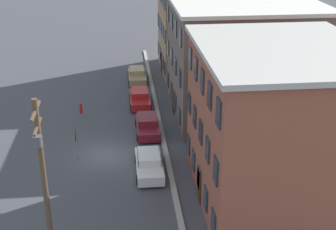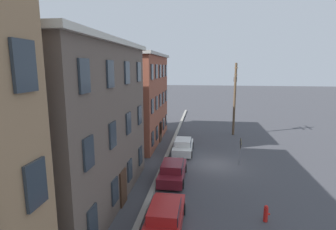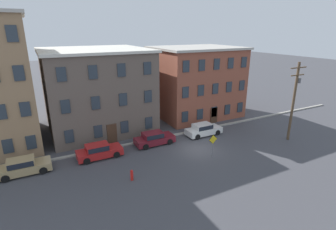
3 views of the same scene
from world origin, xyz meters
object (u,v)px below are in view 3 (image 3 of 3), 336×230
(car_red, at_px, (99,151))
(car_white, at_px, (203,129))
(car_maroon, at_px, (154,138))
(fire_hydrant, at_px, (132,175))
(car_tan, at_px, (23,166))
(utility_pole, at_px, (294,98))
(caution_sign, at_px, (213,142))

(car_red, distance_m, car_white, 12.56)
(car_red, xyz_separation_m, car_maroon, (6.17, 0.33, 0.00))
(car_maroon, height_order, fire_hydrant, car_maroon)
(car_tan, bearing_deg, fire_hydrant, -33.82)
(car_red, bearing_deg, utility_pole, -15.37)
(car_maroon, height_order, car_white, same)
(car_maroon, xyz_separation_m, caution_sign, (3.91, -5.44, 0.84))
(fire_hydrant, bearing_deg, car_red, 105.12)
(car_tan, bearing_deg, utility_pole, -11.76)
(car_tan, relative_size, caution_sign, 1.84)
(car_white, height_order, fire_hydrant, car_white)
(car_maroon, distance_m, fire_hydrant, 7.44)
(car_tan, xyz_separation_m, fire_hydrant, (8.11, -5.44, -0.27))
(caution_sign, bearing_deg, car_red, 153.15)
(car_tan, xyz_separation_m, car_maroon, (12.82, 0.31, 0.00))
(caution_sign, relative_size, fire_hydrant, 2.49)
(car_red, xyz_separation_m, caution_sign, (10.09, -5.11, 0.84))
(car_maroon, distance_m, utility_pole, 16.15)
(car_white, bearing_deg, car_tan, -179.94)
(car_white, relative_size, utility_pole, 0.49)
(caution_sign, xyz_separation_m, utility_pole, (10.48, -0.54, 3.41))
(car_red, xyz_separation_m, utility_pole, (20.56, -5.65, 4.26))
(car_red, bearing_deg, car_maroon, 3.06)
(car_tan, height_order, car_red, same)
(car_red, relative_size, utility_pole, 0.49)
(car_tan, height_order, car_maroon, same)
(car_red, relative_size, car_white, 1.00)
(car_red, xyz_separation_m, car_white, (12.56, 0.04, 0.00))
(car_white, distance_m, utility_pole, 10.70)
(fire_hydrant, bearing_deg, utility_pole, -0.70)
(car_tan, height_order, fire_hydrant, car_tan)
(car_maroon, bearing_deg, fire_hydrant, -129.33)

